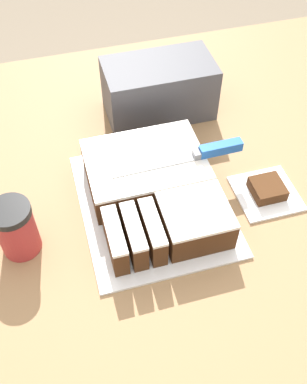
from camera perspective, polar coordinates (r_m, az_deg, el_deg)
ground_plane at (r=1.81m, az=1.92°, el=-18.13°), size 8.00×8.00×0.00m
countertop at (r=1.39m, az=2.42°, el=-10.94°), size 1.40×1.10×0.93m
cake_board at (r=0.95m, az=0.00°, el=-1.51°), size 0.30×0.36×0.01m
cake at (r=0.92m, az=0.15°, el=0.29°), size 0.25×0.30×0.07m
knife at (r=0.94m, az=6.84°, el=5.12°), size 0.28×0.02×0.02m
coffee_cup at (r=0.88m, az=-17.08°, el=-4.46°), size 0.08×0.08×0.12m
paper_napkin at (r=1.00m, az=14.08°, el=-0.17°), size 0.13×0.13×0.01m
brownie at (r=0.99m, az=14.26°, el=0.42°), size 0.07×0.07×0.03m
storage_box at (r=1.13m, az=0.70°, el=12.98°), size 0.26×0.15×0.14m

